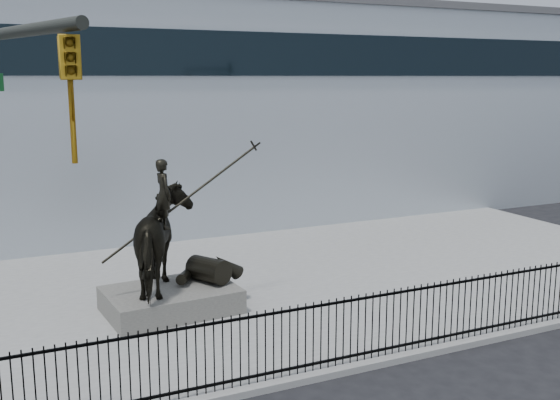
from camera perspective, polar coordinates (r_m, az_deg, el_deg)
name	(u,v)px	position (r m, az deg, el deg)	size (l,w,h in m)	color
ground	(368,398)	(13.45, 7.70, -16.71)	(120.00, 120.00, 0.00)	black
plaza	(237,290)	(19.19, -3.80, -7.84)	(30.00, 12.00, 0.15)	gray
building	(130,114)	(30.72, -12.91, 7.32)	(44.00, 14.00, 9.00)	#B3BCC3
picket_fence	(337,332)	(14.03, 4.97, -11.39)	(22.10, 0.10, 1.50)	black
statue_plinth	(171,300)	(17.44, -9.48, -8.57)	(3.28, 2.26, 0.62)	#4E4C47
equestrian_statue	(171,240)	(17.01, -9.45, -3.45)	(4.20, 2.74, 3.56)	black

